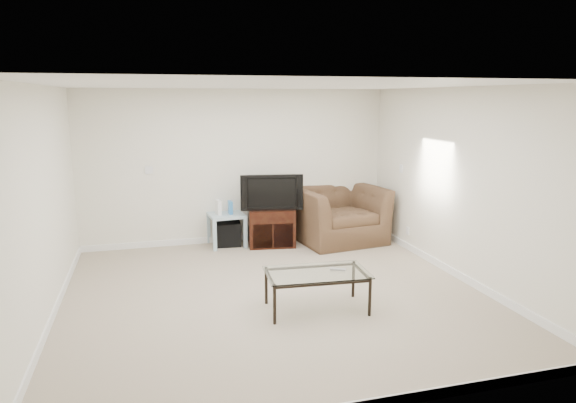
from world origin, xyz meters
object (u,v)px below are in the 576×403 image
object	(u,v)px
tv_stand	(271,227)
side_table	(227,230)
recliner	(339,205)
television	(271,191)
subwoofer	(228,234)
coffee_table	(317,291)

from	to	relation	value
tv_stand	side_table	bearing A→B (deg)	172.76
recliner	tv_stand	bearing A→B (deg)	169.96
tv_stand	television	xyz separation A→B (m)	(-0.00, -0.03, 0.59)
tv_stand	side_table	world-z (taller)	tv_stand
tv_stand	recliner	bearing A→B (deg)	5.61
subwoofer	coffee_table	bearing A→B (deg)	-79.11
tv_stand	recliner	distance (m)	1.18
tv_stand	subwoofer	bearing A→B (deg)	170.19
television	side_table	world-z (taller)	television
television	coffee_table	distance (m)	2.71
subwoofer	coffee_table	world-z (taller)	coffee_table
coffee_table	recliner	bearing A→B (deg)	64.18
television	recliner	size ratio (longest dim) A/B	0.66
side_table	recliner	distance (m)	1.89
tv_stand	side_table	size ratio (longest dim) A/B	1.34
subwoofer	recliner	world-z (taller)	recliner
coffee_table	tv_stand	bearing A→B (deg)	87.41
television	side_table	distance (m)	0.97
side_table	coffee_table	world-z (taller)	side_table
side_table	recliner	xyz separation A→B (m)	(1.84, -0.23, 0.34)
side_table	coffee_table	size ratio (longest dim) A/B	0.48
tv_stand	coffee_table	bearing A→B (deg)	-84.86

